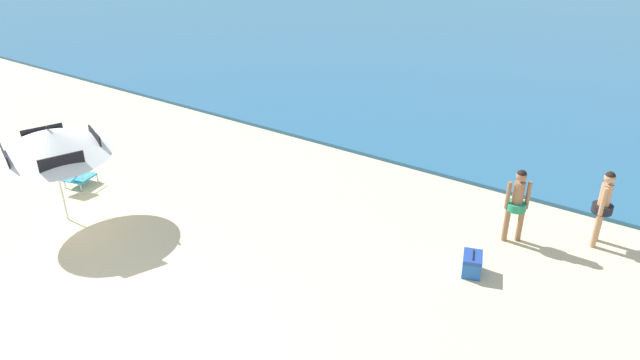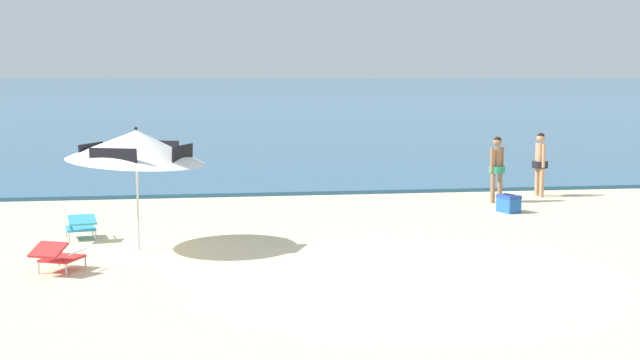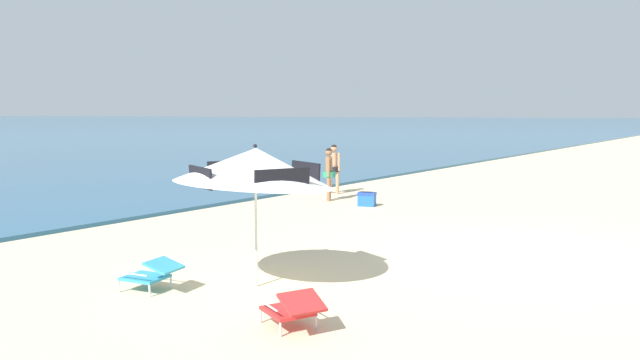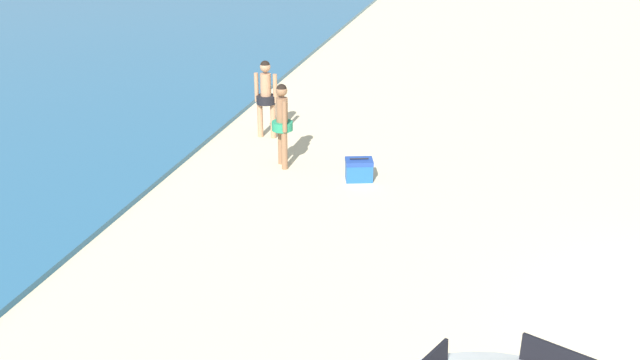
{
  "view_description": "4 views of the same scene",
  "coord_description": "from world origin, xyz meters",
  "px_view_note": "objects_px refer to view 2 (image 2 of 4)",
  "views": [
    {
      "loc": [
        6.49,
        -3.52,
        6.73
      ],
      "look_at": [
        0.64,
        5.32,
        1.24
      ],
      "focal_mm": 33.17,
      "sensor_mm": 36.0,
      "label": 1
    },
    {
      "loc": [
        -3.31,
        -12.73,
        3.1
      ],
      "look_at": [
        -0.51,
        5.66,
        0.83
      ],
      "focal_mm": 48.23,
      "sensor_mm": 36.0,
      "label": 2
    },
    {
      "loc": [
        -11.14,
        -3.55,
        2.65
      ],
      "look_at": [
        -0.77,
        4.01,
        1.27
      ],
      "focal_mm": 34.48,
      "sensor_mm": 36.0,
      "label": 3
    },
    {
      "loc": [
        -8.77,
        2.94,
        5.48
      ],
      "look_at": [
        0.64,
        5.55,
        1.32
      ],
      "focal_mm": 43.09,
      "sensor_mm": 36.0,
      "label": 4
    }
  ],
  "objects_px": {
    "lounge_chair_under_umbrella": "(81,225)",
    "cooler_box": "(509,204)",
    "person_standing_near_shore": "(497,164)",
    "beach_umbrella_striped_main": "(136,146)",
    "person_standing_beside": "(540,160)",
    "lounge_chair_beside_umbrella": "(57,255)"
  },
  "relations": [
    {
      "from": "beach_umbrella_striped_main",
      "to": "cooler_box",
      "type": "relative_size",
      "value": 5.86
    },
    {
      "from": "lounge_chair_under_umbrella",
      "to": "lounge_chair_beside_umbrella",
      "type": "distance_m",
      "value": 2.74
    },
    {
      "from": "lounge_chair_under_umbrella",
      "to": "person_standing_near_shore",
      "type": "bearing_deg",
      "value": 20.05
    },
    {
      "from": "cooler_box",
      "to": "person_standing_beside",
      "type": "bearing_deg",
      "value": 53.82
    },
    {
      "from": "person_standing_near_shore",
      "to": "person_standing_beside",
      "type": "distance_m",
      "value": 1.68
    },
    {
      "from": "person_standing_near_shore",
      "to": "cooler_box",
      "type": "xyz_separation_m",
      "value": [
        -0.27,
        -1.54,
        -0.73
      ]
    },
    {
      "from": "person_standing_beside",
      "to": "person_standing_near_shore",
      "type": "bearing_deg",
      "value": -150.47
    },
    {
      "from": "lounge_chair_under_umbrella",
      "to": "cooler_box",
      "type": "xyz_separation_m",
      "value": [
        9.2,
        1.92,
        -0.08
      ]
    },
    {
      "from": "lounge_chair_beside_umbrella",
      "to": "lounge_chair_under_umbrella",
      "type": "bearing_deg",
      "value": 89.14
    },
    {
      "from": "person_standing_beside",
      "to": "cooler_box",
      "type": "distance_m",
      "value": 3.03
    },
    {
      "from": "lounge_chair_under_umbrella",
      "to": "beach_umbrella_striped_main",
      "type": "bearing_deg",
      "value": -44.18
    },
    {
      "from": "lounge_chair_under_umbrella",
      "to": "cooler_box",
      "type": "relative_size",
      "value": 1.64
    },
    {
      "from": "lounge_chair_beside_umbrella",
      "to": "beach_umbrella_striped_main",
      "type": "bearing_deg",
      "value": 54.7
    },
    {
      "from": "person_standing_beside",
      "to": "lounge_chair_beside_umbrella",
      "type": "bearing_deg",
      "value": -147.4
    },
    {
      "from": "lounge_chair_under_umbrella",
      "to": "lounge_chair_beside_umbrella",
      "type": "xyz_separation_m",
      "value": [
        -0.04,
        -2.74,
        -0.0
      ]
    },
    {
      "from": "person_standing_near_shore",
      "to": "person_standing_beside",
      "type": "relative_size",
      "value": 0.99
    },
    {
      "from": "lounge_chair_under_umbrella",
      "to": "person_standing_near_shore",
      "type": "relative_size",
      "value": 0.59
    },
    {
      "from": "lounge_chair_under_umbrella",
      "to": "person_standing_beside",
      "type": "bearing_deg",
      "value": 21.4
    },
    {
      "from": "person_standing_near_shore",
      "to": "cooler_box",
      "type": "relative_size",
      "value": 2.79
    },
    {
      "from": "person_standing_beside",
      "to": "cooler_box",
      "type": "bearing_deg",
      "value": -126.18
    },
    {
      "from": "person_standing_near_shore",
      "to": "person_standing_beside",
      "type": "bearing_deg",
      "value": 29.53
    },
    {
      "from": "lounge_chair_under_umbrella",
      "to": "person_standing_beside",
      "type": "relative_size",
      "value": 0.58
    }
  ]
}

